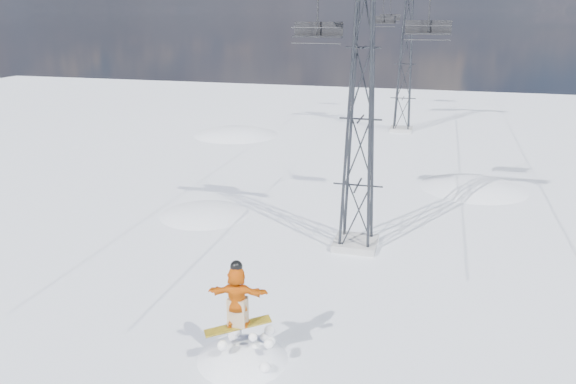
% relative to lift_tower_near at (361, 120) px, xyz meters
% --- Properties ---
extents(ground, '(120.00, 120.00, 0.00)m').
position_rel_lift_tower_near_xyz_m(ground, '(-0.80, -8.00, -5.47)').
color(ground, white).
rests_on(ground, ground).
extents(snow_terrain, '(39.00, 37.00, 22.00)m').
position_rel_lift_tower_near_xyz_m(snow_terrain, '(-5.57, 13.24, -15.06)').
color(snow_terrain, white).
rests_on(snow_terrain, ground).
extents(lift_tower_near, '(5.20, 1.80, 11.43)m').
position_rel_lift_tower_near_xyz_m(lift_tower_near, '(0.00, 0.00, 0.00)').
color(lift_tower_near, '#999999').
rests_on(lift_tower_near, ground).
extents(lift_tower_far, '(5.20, 1.80, 11.43)m').
position_rel_lift_tower_near_xyz_m(lift_tower_far, '(0.00, 25.00, 0.00)').
color(lift_tower_far, '#999999').
rests_on(lift_tower_far, ground).
extents(lift_chair_near, '(2.09, 0.60, 2.59)m').
position_rel_lift_tower_near_xyz_m(lift_chair_near, '(-2.20, 1.86, 3.31)').
color(lift_chair_near, black).
rests_on(lift_chair_near, ground).
extents(lift_chair_mid, '(2.05, 0.59, 2.54)m').
position_rel_lift_tower_near_xyz_m(lift_chair_mid, '(2.20, 4.99, 3.35)').
color(lift_chair_mid, black).
rests_on(lift_chair_mid, ground).
extents(lift_chair_far, '(2.07, 0.59, 2.57)m').
position_rel_lift_tower_near_xyz_m(lift_chair_far, '(-2.20, 27.28, 3.33)').
color(lift_chair_far, black).
rests_on(lift_chair_far, ground).
extents(lift_chair_extra, '(1.91, 0.55, 2.37)m').
position_rel_lift_tower_near_xyz_m(lift_chair_extra, '(-2.20, 33.30, 3.49)').
color(lift_chair_extra, black).
rests_on(lift_chair_extra, ground).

